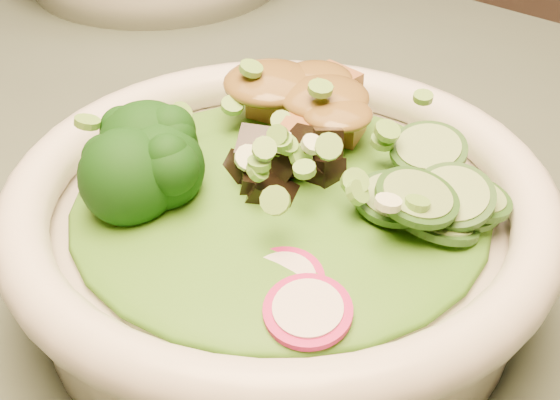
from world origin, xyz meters
The scene contains 10 objects.
dining_table centered at (0.00, 0.00, 0.64)m, with size 1.20×0.80×0.75m.
salad_bowl centered at (0.07, -0.08, 0.79)m, with size 0.30×0.30×0.08m.
lettuce_bed centered at (0.07, -0.08, 0.82)m, with size 0.23×0.23×0.03m, color #306715.
broccoli_florets centered at (0.02, -0.13, 0.84)m, with size 0.09×0.08×0.05m, color black, non-canonical shape.
radish_slices centered at (0.12, -0.14, 0.82)m, with size 0.12×0.04×0.02m, color #AB0D4F, non-canonical shape.
cucumber_slices centered at (0.13, -0.04, 0.83)m, with size 0.08×0.08×0.04m, color #82A55B, non-canonical shape.
mushroom_heap centered at (0.06, -0.07, 0.83)m, with size 0.08×0.08×0.04m, color black, non-canonical shape.
tofu_cubes centered at (0.03, -0.03, 0.83)m, with size 0.10×0.07×0.04m, color brown, non-canonical shape.
peanut_sauce centered at (0.03, -0.03, 0.85)m, with size 0.08×0.06×0.02m, color brown.
scallion_garnish centered at (0.07, -0.08, 0.84)m, with size 0.22×0.22×0.03m, color #67A43A, non-canonical shape.
Camera 1 is at (0.29, -0.35, 1.06)m, focal length 50.00 mm.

